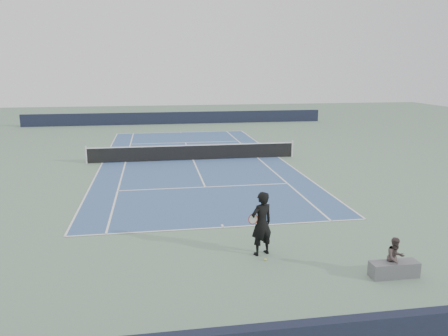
{
  "coord_description": "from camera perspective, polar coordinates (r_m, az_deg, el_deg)",
  "views": [
    {
      "loc": [
        -2.35,
        -26.53,
        5.66
      ],
      "look_at": [
        0.8,
        -7.16,
        1.1
      ],
      "focal_mm": 35.0,
      "sensor_mm": 36.0,
      "label": 1
    }
  ],
  "objects": [
    {
      "name": "court_surface",
      "position": [
        27.23,
        -4.07,
        1.06
      ],
      "size": [
        10.97,
        23.77,
        0.01
      ],
      "primitive_type": "cube",
      "color": "#395788",
      "rests_on": "ground"
    },
    {
      "name": "windscreen_far",
      "position": [
        44.77,
        -6.19,
        6.52
      ],
      "size": [
        30.0,
        0.25,
        1.2
      ],
      "primitive_type": "cube",
      "color": "black",
      "rests_on": "ground"
    },
    {
      "name": "spectator_bench",
      "position": [
        13.13,
        21.38,
        -11.5
      ],
      "size": [
        1.38,
        0.56,
        1.15
      ],
      "color": "#5A5A5F",
      "rests_on": "ground"
    },
    {
      "name": "ground",
      "position": [
        27.23,
        -4.07,
        1.05
      ],
      "size": [
        80.0,
        80.0,
        0.0
      ],
      "primitive_type": "plane",
      "color": "slate"
    },
    {
      "name": "tennis_net",
      "position": [
        27.13,
        -4.08,
        2.09
      ],
      "size": [
        12.9,
        0.1,
        1.07
      ],
      "color": "silver",
      "rests_on": "ground"
    },
    {
      "name": "tennis_player",
      "position": [
        13.44,
        4.92,
        -7.23
      ],
      "size": [
        0.9,
        0.78,
        2.01
      ],
      "color": "black",
      "rests_on": "ground"
    },
    {
      "name": "tennis_ball",
      "position": [
        13.39,
        5.42,
        -11.82
      ],
      "size": [
        0.07,
        0.07,
        0.07
      ],
      "primitive_type": "sphere",
      "color": "yellow",
      "rests_on": "ground"
    }
  ]
}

